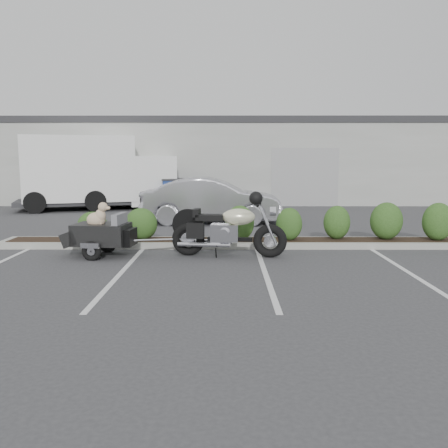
{
  "coord_description": "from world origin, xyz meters",
  "views": [
    {
      "loc": [
        0.46,
        -9.25,
        2.12
      ],
      "look_at": [
        0.42,
        0.69,
        0.75
      ],
      "focal_mm": 38.0,
      "sensor_mm": 36.0,
      "label": 1
    }
  ],
  "objects_px": {
    "dumpster": "(186,194)",
    "delivery_truck": "(98,175)",
    "sedan": "(212,201)",
    "motorcycle": "(228,230)",
    "pet_trailer": "(101,233)"
  },
  "relations": [
    {
      "from": "pet_trailer",
      "to": "delivery_truck",
      "type": "height_order",
      "value": "delivery_truck"
    },
    {
      "from": "pet_trailer",
      "to": "dumpster",
      "type": "bearing_deg",
      "value": 90.96
    },
    {
      "from": "pet_trailer",
      "to": "sedan",
      "type": "xyz_separation_m",
      "value": [
        2.28,
        5.35,
        0.24
      ]
    },
    {
      "from": "pet_trailer",
      "to": "sedan",
      "type": "relative_size",
      "value": 0.45
    },
    {
      "from": "dumpster",
      "to": "delivery_truck",
      "type": "height_order",
      "value": "delivery_truck"
    },
    {
      "from": "motorcycle",
      "to": "pet_trailer",
      "type": "height_order",
      "value": "motorcycle"
    },
    {
      "from": "motorcycle",
      "to": "pet_trailer",
      "type": "bearing_deg",
      "value": -173.66
    },
    {
      "from": "pet_trailer",
      "to": "delivery_truck",
      "type": "relative_size",
      "value": 0.29
    },
    {
      "from": "pet_trailer",
      "to": "sedan",
      "type": "distance_m",
      "value": 5.81
    },
    {
      "from": "sedan",
      "to": "delivery_truck",
      "type": "distance_m",
      "value": 6.68
    },
    {
      "from": "dumpster",
      "to": "pet_trailer",
      "type": "bearing_deg",
      "value": -101.57
    },
    {
      "from": "sedan",
      "to": "motorcycle",
      "type": "bearing_deg",
      "value": -172.81
    },
    {
      "from": "dumpster",
      "to": "sedan",
      "type": "bearing_deg",
      "value": -80.18
    },
    {
      "from": "pet_trailer",
      "to": "delivery_truck",
      "type": "distance_m",
      "value": 10.2
    },
    {
      "from": "sedan",
      "to": "dumpster",
      "type": "distance_m",
      "value": 4.69
    }
  ]
}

